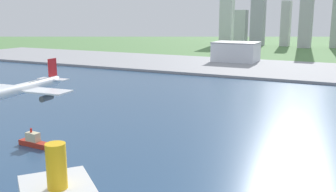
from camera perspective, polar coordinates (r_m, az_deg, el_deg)
The scene contains 7 objects.
ground_plane at distance 242.47m, azimuth 3.96°, elevation -1.75°, with size 2400.00×2400.00×0.00m, color #568449.
water_bay at distance 190.23m, azimuth -2.95°, elevation -5.57°, with size 840.00×360.00×0.15m, color #2D4C70.
industrial_pier at distance 421.55m, azimuth 13.83°, elevation 3.96°, with size 840.00×140.00×2.50m, color #95969A.
airplane_landing at distance 134.12m, azimuth -20.61°, elevation 0.95°, with size 32.27×39.23×11.57m.
tugboat_small at distance 181.75m, azimuth -18.97°, elevation -6.31°, with size 16.87×4.78×7.93m.
warehouse_main at distance 467.70m, azimuth 9.91°, elevation 6.43°, with size 51.12×37.49×22.55m.
distant_skyline at distance 740.25m, azimuth 18.47°, elevation 11.64°, with size 313.05×69.33×159.70m.
Camera 1 is at (88.67, 81.70, 57.21)m, focal length 41.63 mm.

